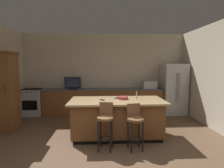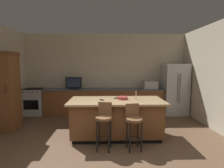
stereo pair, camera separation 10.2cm
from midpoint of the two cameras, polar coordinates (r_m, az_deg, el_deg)
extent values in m
cube|color=beige|center=(6.67, -1.74, 3.49)|extent=(6.45, 0.12, 2.92)
cube|color=beige|center=(5.56, 31.18, 2.05)|extent=(0.12, 4.40, 2.92)
cube|color=brown|center=(6.42, -2.14, -5.80)|extent=(4.24, 0.60, 0.88)
cube|color=#4C4C56|center=(6.35, -2.16, -1.74)|extent=(4.27, 0.62, 0.04)
cube|color=black|center=(4.56, 2.09, -16.11)|extent=(2.05, 0.83, 0.09)
cube|color=brown|center=(4.41, 2.11, -10.80)|extent=(2.13, 0.91, 0.79)
cube|color=tan|center=(4.31, 2.13, -5.46)|extent=(2.29, 1.07, 0.04)
cube|color=#B7BABF|center=(6.76, 20.04, -1.56)|extent=(0.82, 0.74, 1.82)
cylinder|color=gray|center=(6.36, 21.05, -1.23)|extent=(0.02, 0.02, 1.00)
cylinder|color=gray|center=(6.39, 21.71, -1.22)|extent=(0.02, 0.02, 1.00)
cube|color=#B7BABF|center=(6.91, -23.47, -5.31)|extent=(0.72, 0.60, 0.92)
cube|color=black|center=(6.65, -24.43, -6.20)|extent=(0.51, 0.01, 0.33)
cube|color=black|center=(6.84, -23.64, -1.44)|extent=(0.65, 0.50, 0.02)
cylinder|color=black|center=(6.65, -26.53, -2.38)|extent=(0.04, 0.03, 0.04)
cylinder|color=black|center=(6.59, -25.28, -2.40)|extent=(0.04, 0.03, 0.04)
cylinder|color=black|center=(6.53, -23.99, -2.42)|extent=(0.04, 0.03, 0.04)
cylinder|color=black|center=(6.47, -22.69, -2.44)|extent=(0.04, 0.03, 0.04)
cube|color=brown|center=(5.52, -30.73, -2.13)|extent=(0.55, 0.56, 2.12)
cube|color=brown|center=(5.48, -31.33, 8.49)|extent=(0.59, 0.60, 0.08)
cylinder|color=#332819|center=(5.16, -30.81, -1.47)|extent=(0.02, 0.02, 0.22)
cube|color=#B7BABF|center=(6.53, 12.76, -0.29)|extent=(0.48, 0.36, 0.27)
cube|color=black|center=(6.39, -11.88, -1.42)|extent=(0.34, 0.16, 0.05)
cube|color=black|center=(6.37, -11.93, 0.49)|extent=(0.56, 0.05, 0.38)
cube|color=#1E2D47|center=(6.34, -11.97, 0.46)|extent=(0.49, 0.01, 0.32)
cylinder|color=#B2B2B7|center=(6.43, -1.31, -0.39)|extent=(0.02, 0.02, 0.24)
cylinder|color=#B2B2B7|center=(4.34, 8.47, -3.66)|extent=(0.02, 0.02, 0.22)
cylinder|color=brown|center=(3.69, -1.88, -10.98)|extent=(0.34, 0.34, 0.05)
cube|color=brown|center=(3.79, -1.51, -7.93)|extent=(0.29, 0.08, 0.28)
cylinder|color=black|center=(3.72, -4.12, -16.68)|extent=(0.03, 0.03, 0.66)
cylinder|color=black|center=(3.68, -0.23, -16.92)|extent=(0.03, 0.03, 0.66)
cylinder|color=black|center=(3.94, -3.37, -15.32)|extent=(0.03, 0.03, 0.66)
cylinder|color=black|center=(3.91, 0.29, -15.52)|extent=(0.03, 0.03, 0.66)
torus|color=black|center=(3.84, -1.85, -17.22)|extent=(0.28, 0.28, 0.02)
cylinder|color=brown|center=(3.73, 7.99, -11.33)|extent=(0.34, 0.34, 0.05)
cube|color=brown|center=(3.82, 7.34, -8.32)|extent=(0.29, 0.08, 0.28)
cylinder|color=black|center=(3.71, 6.63, -17.06)|extent=(0.03, 0.03, 0.63)
cylinder|color=black|center=(3.78, 10.35, -16.66)|extent=(0.03, 0.03, 0.63)
cylinder|color=black|center=(3.92, 5.58, -15.69)|extent=(0.03, 0.03, 0.63)
cylinder|color=black|center=(3.99, 9.10, -15.35)|extent=(0.03, 0.03, 0.63)
torus|color=black|center=(3.88, 7.89, -17.24)|extent=(0.28, 0.28, 0.02)
cylinder|color=#993833|center=(4.39, 4.08, -4.51)|extent=(0.26, 0.26, 0.07)
cube|color=black|center=(4.28, -2.67, -5.18)|extent=(0.14, 0.16, 0.01)
cube|color=black|center=(4.51, 2.06, -4.52)|extent=(0.13, 0.17, 0.02)
camera|label=1|loc=(0.05, -89.41, 0.06)|focal=28.18mm
camera|label=2|loc=(0.05, 90.59, -0.06)|focal=28.18mm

